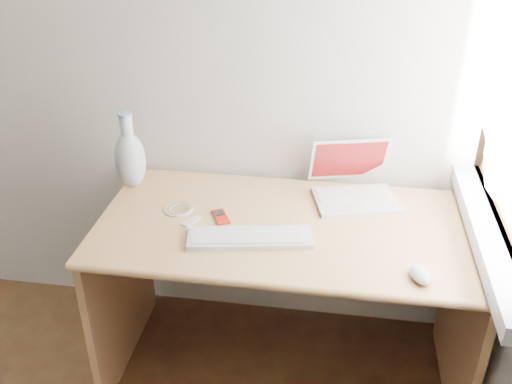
# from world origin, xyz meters

# --- Properties ---
(back_wall) EXTENTS (3.50, 0.04, 2.60)m
(back_wall) POSITION_xyz_m (0.00, 1.75, 1.30)
(back_wall) COLOR beige
(back_wall) RESTS_ON floor
(desk) EXTENTS (1.36, 0.68, 0.72)m
(desk) POSITION_xyz_m (1.03, 1.46, 0.51)
(desk) COLOR tan
(desk) RESTS_ON floor
(laptop) EXTENTS (0.35, 0.33, 0.21)m
(laptop) POSITION_xyz_m (1.27, 1.61, 0.77)
(laptop) COLOR white
(laptop) RESTS_ON desk
(external_keyboard) EXTENTS (0.44, 0.20, 0.02)m
(external_keyboard) POSITION_xyz_m (0.92, 1.26, 0.73)
(external_keyboard) COLOR silver
(external_keyboard) RESTS_ON desk
(mouse) EXTENTS (0.09, 0.11, 0.03)m
(mouse) POSITION_xyz_m (1.47, 1.12, 0.74)
(mouse) COLOR white
(mouse) RESTS_ON desk
(ipod) EXTENTS (0.09, 0.11, 0.01)m
(ipod) POSITION_xyz_m (0.79, 1.38, 0.72)
(ipod) COLOR #A41A0B
(ipod) RESTS_ON desk
(cable_coil) EXTENTS (0.11, 0.11, 0.01)m
(cable_coil) POSITION_xyz_m (0.62, 1.41, 0.72)
(cable_coil) COLOR silver
(cable_coil) RESTS_ON desk
(remote) EXTENTS (0.06, 0.08, 0.01)m
(remote) POSITION_xyz_m (0.69, 1.34, 0.72)
(remote) COLOR silver
(remote) RESTS_ON desk
(vase) EXTENTS (0.12, 0.12, 0.31)m
(vase) POSITION_xyz_m (0.39, 1.57, 0.84)
(vase) COLOR #B2C1CD
(vase) RESTS_ON desk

